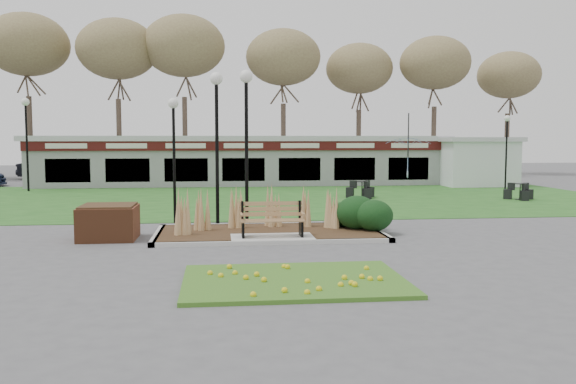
{
  "coord_description": "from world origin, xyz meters",
  "views": [
    {
      "loc": [
        -1.41,
        -15.89,
        2.73
      ],
      "look_at": [
        0.64,
        2.0,
        1.16
      ],
      "focal_mm": 38.0,
      "sensor_mm": 36.0,
      "label": 1
    }
  ],
  "objects": [
    {
      "name": "bistro_set_b",
      "position": [
        5.17,
        11.52,
        0.27
      ],
      "size": [
        1.42,
        1.34,
        0.76
      ],
      "color": "black",
      "rests_on": "ground"
    },
    {
      "name": "planting_bed",
      "position": [
        1.27,
        1.35,
        0.37
      ],
      "size": [
        6.75,
        3.4,
        1.27
      ],
      "color": "#362815",
      "rests_on": "ground"
    },
    {
      "name": "lamp_post_far_left",
      "position": [
        -11.24,
        17.0,
        3.52
      ],
      "size": [
        0.4,
        0.4,
        4.83
      ],
      "color": "black",
      "rests_on": "ground"
    },
    {
      "name": "food_pavilion",
      "position": [
        0.0,
        19.96,
        1.48
      ],
      "size": [
        24.6,
        3.4,
        2.9
      ],
      "color": "gray",
      "rests_on": "ground"
    },
    {
      "name": "lawn",
      "position": [
        0.0,
        12.0,
        0.01
      ],
      "size": [
        34.0,
        16.0,
        0.02
      ],
      "primitive_type": "cube",
      "color": "#23581B",
      "rests_on": "ground"
    },
    {
      "name": "tree_backdrop",
      "position": [
        0.0,
        28.0,
        8.36
      ],
      "size": [
        47.24,
        5.24,
        10.36
      ],
      "color": "#47382B",
      "rests_on": "ground"
    },
    {
      "name": "lamp_post_mid_right",
      "position": [
        -2.83,
        4.01,
        2.94
      ],
      "size": [
        0.33,
        0.33,
        4.03
      ],
      "color": "black",
      "rests_on": "ground"
    },
    {
      "name": "service_hut",
      "position": [
        13.5,
        18.0,
        1.45
      ],
      "size": [
        4.4,
        3.4,
        2.83
      ],
      "color": "white",
      "rests_on": "ground"
    },
    {
      "name": "lamp_post_far_right",
      "position": [
        14.0,
        15.36,
        2.91
      ],
      "size": [
        0.33,
        0.33,
        3.99
      ],
      "color": "black",
      "rests_on": "ground"
    },
    {
      "name": "flower_bed",
      "position": [
        0.0,
        -4.6,
        0.07
      ],
      "size": [
        4.2,
        3.0,
        0.16
      ],
      "color": "#2D6C1F",
      "rests_on": "ground"
    },
    {
      "name": "lamp_post_near_right",
      "position": [
        -0.53,
        3.2,
        3.54
      ],
      "size": [
        0.4,
        0.4,
        4.86
      ],
      "color": "black",
      "rests_on": "ground"
    },
    {
      "name": "ground",
      "position": [
        0.0,
        0.0,
        0.0
      ],
      "size": [
        100.0,
        100.0,
        0.0
      ],
      "primitive_type": "plane",
      "color": "#515154",
      "rests_on": "ground"
    },
    {
      "name": "lamp_post_mid_left",
      "position": [
        -1.45,
        3.62,
        3.52
      ],
      "size": [
        0.4,
        0.4,
        4.82
      ],
      "color": "black",
      "rests_on": "ground"
    },
    {
      "name": "car_black",
      "position": [
        -12.53,
        27.0,
        0.75
      ],
      "size": [
        4.66,
        1.94,
        1.5
      ],
      "primitive_type": "imported",
      "rotation": [
        0.0,
        0.0,
        1.65
      ],
      "color": "black",
      "rests_on": "ground"
    },
    {
      "name": "patio_umbrella",
      "position": [
        8.0,
        13.62,
        1.84
      ],
      "size": [
        2.8,
        2.84,
        2.9
      ],
      "color": "black",
      "rests_on": "ground"
    },
    {
      "name": "park_bench",
      "position": [
        0.0,
        0.25,
        0.59
      ],
      "size": [
        1.7,
        0.66,
        0.93
      ],
      "color": "olive",
      "rests_on": "ground"
    },
    {
      "name": "brick_planter",
      "position": [
        -4.4,
        1.0,
        0.48
      ],
      "size": [
        1.5,
        1.5,
        0.95
      ],
      "color": "brown",
      "rests_on": "ground"
    },
    {
      "name": "bistro_set_d",
      "position": [
        12.0,
        9.87,
        0.26
      ],
      "size": [
        1.35,
        1.26,
        0.72
      ],
      "color": "black",
      "rests_on": "ground"
    }
  ]
}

